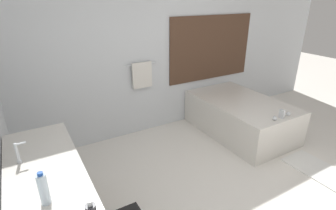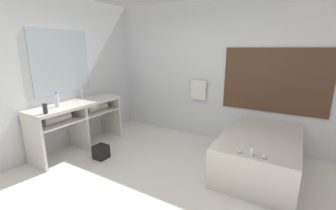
{
  "view_description": "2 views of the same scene",
  "coord_description": "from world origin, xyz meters",
  "px_view_note": "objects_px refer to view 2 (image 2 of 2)",
  "views": [
    {
      "loc": [
        -1.91,
        -1.42,
        2.13
      ],
      "look_at": [
        -0.43,
        1.13,
        0.88
      ],
      "focal_mm": 28.0,
      "sensor_mm": 36.0,
      "label": 1
    },
    {
      "loc": [
        1.46,
        -2.01,
        1.82
      ],
      "look_at": [
        -0.3,
        0.95,
        0.93
      ],
      "focal_mm": 24.0,
      "sensor_mm": 36.0,
      "label": 2
    }
  ],
  "objects_px": {
    "water_bottle_1": "(57,100)",
    "waste_bin": "(101,152)",
    "soap_dispenser": "(45,108)",
    "bathtub": "(260,151)"
  },
  "relations": [
    {
      "from": "water_bottle_1",
      "to": "waste_bin",
      "type": "bearing_deg",
      "value": 21.26
    },
    {
      "from": "soap_dispenser",
      "to": "waste_bin",
      "type": "distance_m",
      "value": 1.11
    },
    {
      "from": "bathtub",
      "to": "soap_dispenser",
      "type": "xyz_separation_m",
      "value": [
        -2.79,
        -1.55,
        0.64
      ]
    },
    {
      "from": "waste_bin",
      "to": "water_bottle_1",
      "type": "bearing_deg",
      "value": -158.74
    },
    {
      "from": "water_bottle_1",
      "to": "waste_bin",
      "type": "relative_size",
      "value": 1.07
    },
    {
      "from": "bathtub",
      "to": "water_bottle_1",
      "type": "xyz_separation_m",
      "value": [
        -3.0,
        -1.22,
        0.67
      ]
    },
    {
      "from": "bathtub",
      "to": "waste_bin",
      "type": "relative_size",
      "value": 7.45
    },
    {
      "from": "water_bottle_1",
      "to": "bathtub",
      "type": "bearing_deg",
      "value": 22.08
    },
    {
      "from": "water_bottle_1",
      "to": "waste_bin",
      "type": "distance_m",
      "value": 1.12
    },
    {
      "from": "bathtub",
      "to": "soap_dispenser",
      "type": "bearing_deg",
      "value": -150.92
    }
  ]
}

